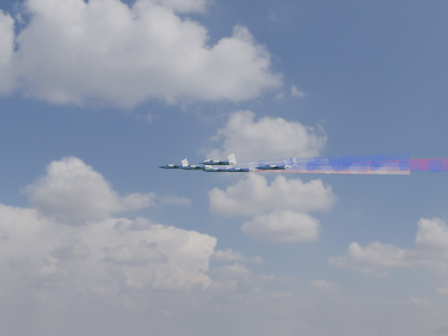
{
  "coord_description": "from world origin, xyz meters",
  "views": [
    {
      "loc": [
        -18.47,
        -130.41,
        108.32
      ],
      "look_at": [
        -9.4,
        23.5,
        155.27
      ],
      "focal_mm": 43.09,
      "sensor_mm": 36.0,
      "label": 1
    }
  ],
  "objects": [
    {
      "name": "jet_inner_left",
      "position": [
        -17.75,
        18.24,
        153.6
      ],
      "size": [
        13.77,
        13.0,
        5.97
      ],
      "primitive_type": null,
      "rotation": [
        0.1,
        -0.24,
        1.13
      ],
      "color": "black"
    },
    {
      "name": "jet_outer_left",
      "position": [
        -11.85,
        5.39,
        151.06
      ],
      "size": [
        13.77,
        13.0,
        5.97
      ],
      "primitive_type": null,
      "rotation": [
        0.1,
        -0.24,
        1.13
      ],
      "color": "black"
    },
    {
      "name": "trail_inner_right",
      "position": [
        13.21,
        22.36,
        154.96
      ],
      "size": [
        40.75,
        21.69,
        8.47
      ],
      "primitive_type": null,
      "rotation": [
        0.1,
        -0.24,
        1.13
      ],
      "color": "red"
    },
    {
      "name": "jet_lead",
      "position": [
        -24.57,
        30.86,
        157.61
      ],
      "size": [
        13.77,
        13.0,
        5.97
      ],
      "primitive_type": null,
      "rotation": [
        0.1,
        -0.24,
        1.13
      ],
      "color": "black"
    },
    {
      "name": "trail_outer_left",
      "position": [
        12.16,
        -5.36,
        148.58
      ],
      "size": [
        40.75,
        21.69,
        8.47
      ],
      "primitive_type": null,
      "rotation": [
        0.1,
        -0.24,
        1.13
      ],
      "color": "#1B27EA"
    },
    {
      "name": "jet_center_third",
      "position": [
        -4.88,
        22.2,
        154.28
      ],
      "size": [
        13.77,
        13.0,
        5.97
      ],
      "primitive_type": null,
      "rotation": [
        0.1,
        -0.24,
        1.13
      ],
      "color": "black"
    },
    {
      "name": "jet_rear_left",
      "position": [
        3.35,
        8.2,
        150.96
      ],
      "size": [
        13.77,
        13.0,
        5.97
      ],
      "primitive_type": null,
      "rotation": [
        0.1,
        -0.24,
        1.13
      ],
      "color": "black"
    },
    {
      "name": "jet_rear_right",
      "position": [
        8.62,
        24.78,
        156.52
      ],
      "size": [
        13.77,
        13.0,
        5.97
      ],
      "primitive_type": null,
      "rotation": [
        0.1,
        -0.24,
        1.13
      ],
      "color": "black"
    },
    {
      "name": "jet_inner_right",
      "position": [
        -10.81,
        33.11,
        157.44
      ],
      "size": [
        13.77,
        13.0,
        5.97
      ],
      "primitive_type": null,
      "rotation": [
        0.1,
        -0.24,
        1.13
      ],
      "color": "black"
    },
    {
      "name": "trail_rear_right",
      "position": [
        32.64,
        14.03,
        154.04
      ],
      "size": [
        40.75,
        21.69,
        8.47
      ],
      "primitive_type": null,
      "rotation": [
        0.1,
        -0.24,
        1.13
      ],
      "color": "red"
    },
    {
      "name": "trail_inner_left",
      "position": [
        6.27,
        7.49,
        151.12
      ],
      "size": [
        40.75,
        21.69,
        8.47
      ],
      "primitive_type": null,
      "rotation": [
        0.1,
        -0.24,
        1.13
      ],
      "color": "#1B27EA"
    },
    {
      "name": "trail_lead",
      "position": [
        -0.55,
        20.12,
        155.13
      ],
      "size": [
        40.75,
        21.69,
        8.47
      ],
      "primitive_type": null,
      "rotation": [
        0.1,
        -0.24,
        1.13
      ],
      "color": "silver"
    },
    {
      "name": "jet_outer_right",
      "position": [
        2.45,
        38.18,
        159.42
      ],
      "size": [
        13.77,
        13.0,
        5.97
      ],
      "primitive_type": null,
      "rotation": [
        0.1,
        -0.24,
        1.13
      ],
      "color": "black"
    },
    {
      "name": "trail_outer_right",
      "position": [
        26.47,
        27.44,
        156.95
      ],
      "size": [
        40.75,
        21.69,
        8.47
      ],
      "primitive_type": null,
      "rotation": [
        0.1,
        -0.24,
        1.13
      ],
      "color": "red"
    },
    {
      "name": "trail_center_third",
      "position": [
        19.14,
        11.46,
        151.8
      ],
      "size": [
        40.75,
        21.69,
        8.47
      ],
      "primitive_type": null,
      "rotation": [
        0.1,
        -0.24,
        1.13
      ],
      "color": "silver"
    },
    {
      "name": "trail_rear_left",
      "position": [
        27.37,
        -2.54,
        148.48
      ],
      "size": [
        40.75,
        21.69,
        8.47
      ],
      "primitive_type": null,
      "rotation": [
        0.1,
        -0.24,
        1.13
      ],
      "color": "#1B27EA"
    }
  ]
}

